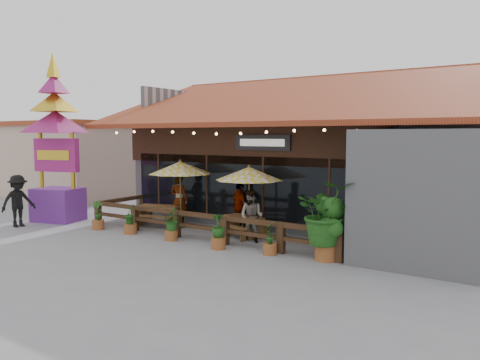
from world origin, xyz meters
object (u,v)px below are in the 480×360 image
Objects in this scene: umbrella_right at (249,174)px; thai_sign_tower at (55,126)px; tropical_plant at (326,215)px; pedestrian at (18,201)px; picnic_table_left at (159,212)px; umbrella_left at (180,168)px; picnic_table_right at (244,223)px.

umbrella_right is 0.42× the size of thai_sign_tower.
thai_sign_tower reaches higher than tropical_plant.
tropical_plant is 1.14× the size of pedestrian.
thai_sign_tower is (-4.09, -1.51, 3.30)m from picnic_table_left.
umbrella_left is 6.70m from tropical_plant.
picnic_table_left is (-0.90, -0.23, -1.71)m from umbrella_left.
tropical_plant is (3.59, -1.39, 0.81)m from picnic_table_right.
umbrella_left is 1.95m from picnic_table_left.
picnic_table_left is 3.79m from picnic_table_right.
umbrella_left reaches higher than picnic_table_right.
umbrella_left is 0.89× the size of umbrella_right.
picnic_table_right is at bearing 11.94° from thai_sign_tower.
picnic_table_left is (-3.98, -0.17, -1.63)m from umbrella_right.
thai_sign_tower is 3.23× the size of tropical_plant.
umbrella_left is 3.38m from picnic_table_right.
picnic_table_left is 5.30m from pedestrian.
tropical_plant is at bearing 1.36° from thai_sign_tower.
umbrella_left is 1.36× the size of pedestrian.
pedestrian is at bearing -96.51° from thai_sign_tower.
umbrella_left is 5.51m from thai_sign_tower.
umbrella_right is 1.69m from picnic_table_right.
picnic_table_left reaches higher than picnic_table_right.
pedestrian is (-11.64, -1.87, -0.30)m from tropical_plant.
thai_sign_tower is 11.74m from tropical_plant.
pedestrian is at bearing -143.92° from picnic_table_left.
umbrella_left is 6.28m from pedestrian.
picnic_table_left is at bearing -177.56° from umbrella_right.
picnic_table_left is 0.98× the size of pedestrian.
umbrella_right is (3.08, -0.06, -0.08)m from umbrella_left.
tropical_plant is (11.46, 0.27, -2.54)m from thai_sign_tower.
thai_sign_tower is at bearing -168.24° from umbrella_right.
picnic_table_right is at bearing 158.78° from tropical_plant.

